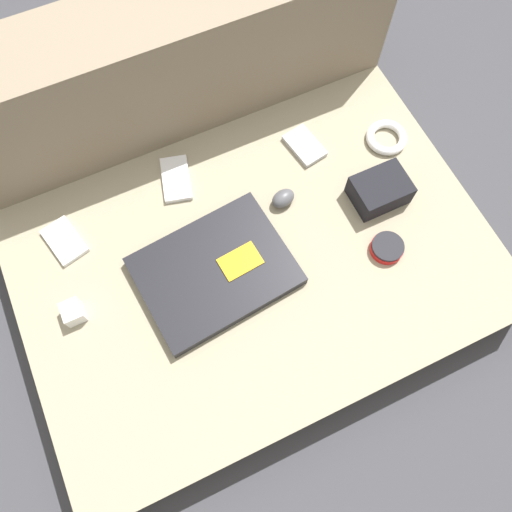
{
  "coord_description": "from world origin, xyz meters",
  "views": [
    {
      "loc": [
        -0.17,
        -0.37,
        1.21
      ],
      "look_at": [
        0.0,
        0.0,
        0.17
      ],
      "focal_mm": 35.0,
      "sensor_mm": 36.0,
      "label": 1
    }
  ],
  "objects_px": {
    "laptop": "(215,271)",
    "computer_mouse": "(283,198)",
    "speaker_puck": "(387,248)",
    "phone_small": "(176,179)",
    "camera_pouch": "(380,190)",
    "phone_black": "(305,146)",
    "charger_brick": "(73,312)",
    "phone_silver": "(65,241)"
  },
  "relations": [
    {
      "from": "laptop",
      "to": "computer_mouse",
      "type": "distance_m",
      "value": 0.24
    },
    {
      "from": "phone_black",
      "to": "charger_brick",
      "type": "height_order",
      "value": "charger_brick"
    },
    {
      "from": "laptop",
      "to": "camera_pouch",
      "type": "bearing_deg",
      "value": -3.53
    },
    {
      "from": "phone_silver",
      "to": "charger_brick",
      "type": "relative_size",
      "value": 2.55
    },
    {
      "from": "phone_silver",
      "to": "charger_brick",
      "type": "xyz_separation_m",
      "value": [
        -0.03,
        -0.18,
        0.01
      ]
    },
    {
      "from": "phone_black",
      "to": "laptop",
      "type": "bearing_deg",
      "value": -157.24
    },
    {
      "from": "camera_pouch",
      "to": "charger_brick",
      "type": "relative_size",
      "value": 2.68
    },
    {
      "from": "computer_mouse",
      "to": "charger_brick",
      "type": "xyz_separation_m",
      "value": [
        -0.53,
        -0.06,
        0.0
      ]
    },
    {
      "from": "computer_mouse",
      "to": "speaker_puck",
      "type": "height_order",
      "value": "computer_mouse"
    },
    {
      "from": "laptop",
      "to": "charger_brick",
      "type": "xyz_separation_m",
      "value": [
        -0.31,
        0.04,
        0.01
      ]
    },
    {
      "from": "phone_silver",
      "to": "phone_black",
      "type": "bearing_deg",
      "value": -13.98
    },
    {
      "from": "laptop",
      "to": "phone_silver",
      "type": "xyz_separation_m",
      "value": [
        -0.28,
        0.22,
        -0.01
      ]
    },
    {
      "from": "speaker_puck",
      "to": "phone_black",
      "type": "xyz_separation_m",
      "value": [
        -0.04,
        0.33,
        -0.0
      ]
    },
    {
      "from": "laptop",
      "to": "phone_small",
      "type": "relative_size",
      "value": 2.66
    },
    {
      "from": "phone_black",
      "to": "charger_brick",
      "type": "xyz_separation_m",
      "value": [
        -0.65,
        -0.17,
        0.01
      ]
    },
    {
      "from": "computer_mouse",
      "to": "phone_silver",
      "type": "distance_m",
      "value": 0.51
    },
    {
      "from": "laptop",
      "to": "phone_black",
      "type": "relative_size",
      "value": 3.11
    },
    {
      "from": "computer_mouse",
      "to": "phone_small",
      "type": "relative_size",
      "value": 0.5
    },
    {
      "from": "charger_brick",
      "to": "phone_black",
      "type": "bearing_deg",
      "value": 14.99
    },
    {
      "from": "phone_black",
      "to": "camera_pouch",
      "type": "bearing_deg",
      "value": -73.99
    },
    {
      "from": "computer_mouse",
      "to": "charger_brick",
      "type": "distance_m",
      "value": 0.53
    },
    {
      "from": "phone_small",
      "to": "charger_brick",
      "type": "distance_m",
      "value": 0.39
    },
    {
      "from": "phone_silver",
      "to": "camera_pouch",
      "type": "bearing_deg",
      "value": -29.36
    },
    {
      "from": "charger_brick",
      "to": "camera_pouch",
      "type": "bearing_deg",
      "value": -1.83
    },
    {
      "from": "laptop",
      "to": "camera_pouch",
      "type": "relative_size",
      "value": 2.78
    },
    {
      "from": "speaker_puck",
      "to": "phone_black",
      "type": "distance_m",
      "value": 0.33
    },
    {
      "from": "laptop",
      "to": "charger_brick",
      "type": "relative_size",
      "value": 7.43
    },
    {
      "from": "phone_silver",
      "to": "charger_brick",
      "type": "distance_m",
      "value": 0.18
    },
    {
      "from": "phone_black",
      "to": "phone_small",
      "type": "xyz_separation_m",
      "value": [
        -0.32,
        0.05,
        -0.0
      ]
    },
    {
      "from": "phone_black",
      "to": "charger_brick",
      "type": "bearing_deg",
      "value": -174.8
    },
    {
      "from": "phone_small",
      "to": "camera_pouch",
      "type": "distance_m",
      "value": 0.49
    },
    {
      "from": "laptop",
      "to": "phone_small",
      "type": "distance_m",
      "value": 0.26
    },
    {
      "from": "phone_silver",
      "to": "laptop",
      "type": "bearing_deg",
      "value": -50.88
    },
    {
      "from": "phone_black",
      "to": "phone_small",
      "type": "relative_size",
      "value": 0.86
    },
    {
      "from": "phone_small",
      "to": "camera_pouch",
      "type": "relative_size",
      "value": 1.04
    },
    {
      "from": "laptop",
      "to": "speaker_puck",
      "type": "distance_m",
      "value": 0.39
    },
    {
      "from": "phone_small",
      "to": "speaker_puck",
      "type": "bearing_deg",
      "value": -30.62
    },
    {
      "from": "laptop",
      "to": "charger_brick",
      "type": "height_order",
      "value": "charger_brick"
    },
    {
      "from": "phone_black",
      "to": "phone_small",
      "type": "distance_m",
      "value": 0.33
    },
    {
      "from": "laptop",
      "to": "phone_silver",
      "type": "bearing_deg",
      "value": 137.13
    },
    {
      "from": "laptop",
      "to": "speaker_puck",
      "type": "height_order",
      "value": "laptop"
    },
    {
      "from": "laptop",
      "to": "camera_pouch",
      "type": "height_order",
      "value": "camera_pouch"
    }
  ]
}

